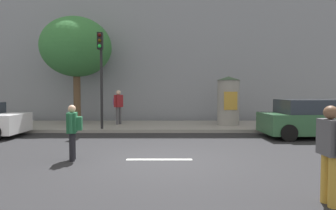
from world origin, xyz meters
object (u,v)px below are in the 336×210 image
Objects in this scene: traffic_light at (101,65)px; street_tree at (77,47)px; pedestrian_in_red_top at (331,147)px; parked_car_red at (313,119)px; pedestrian_near_pole at (74,127)px; poster_column at (229,100)px; pedestrian_in_dark_shirt at (119,104)px.

street_tree is (-1.86, 2.41, 1.14)m from traffic_light.
parked_car_red is at bearing 65.14° from pedestrian_in_red_top.
traffic_light reaches higher than pedestrian_near_pole.
poster_column is 1.39× the size of pedestrian_in_dark_shirt.
poster_column is at bearing -5.73° from street_tree.
parked_car_red is at bearing -9.29° from traffic_light.
pedestrian_in_red_top is 0.40× the size of parked_car_red.
traffic_light is 2.89× the size of pedestrian_near_pole.
traffic_light reaches higher than poster_column.
traffic_light is at bearing -165.23° from poster_column.
street_tree reaches higher than traffic_light.
traffic_light reaches higher than pedestrian_in_dark_shirt.
poster_column reaches higher than pedestrian_in_red_top.
traffic_light is at bearing -52.42° from street_tree.
pedestrian_near_pole is at bearing -84.92° from traffic_light.
pedestrian_in_dark_shirt is at bearing 177.29° from poster_column.
traffic_light is at bearing 124.15° from pedestrian_in_red_top.
pedestrian_in_red_top is (-0.43, -9.99, -0.45)m from poster_column.
parked_car_red is (8.44, -3.33, -0.48)m from pedestrian_in_dark_shirt.
pedestrian_in_dark_shirt reaches higher than pedestrian_near_pole.
street_tree reaches higher than pedestrian_in_dark_shirt.
pedestrian_in_red_top is at bearing -55.85° from traffic_light.
traffic_light is 1.05× the size of parked_car_red.
poster_column is at bearing 50.84° from pedestrian_near_pole.
poster_column is 4.19m from parked_car_red.
street_tree is 3.76× the size of pedestrian_near_pole.
pedestrian_in_red_top is at bearing -92.48° from poster_column.
pedestrian_near_pole is 0.85× the size of pedestrian_in_dark_shirt.
traffic_light reaches higher than pedestrian_in_red_top.
poster_column is at bearing 87.52° from pedestrian_in_red_top.
poster_column is 0.60× the size of parked_car_red.
parked_car_red reaches higher than pedestrian_near_pole.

